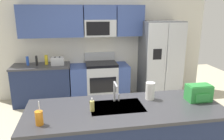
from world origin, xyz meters
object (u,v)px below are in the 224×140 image
(toaster, at_px, (58,61))
(soap_dispenser, at_px, (92,106))
(refrigerator, at_px, (160,60))
(paper_towel_roll, at_px, (150,91))
(drink_cup_orange, at_px, (39,118))
(bottle_blue, at_px, (28,61))
(range_oven, at_px, (100,81))
(backpack, at_px, (199,92))
(pepper_mill, at_px, (37,61))
(sink_faucet, at_px, (115,90))
(bottle_yellow, at_px, (46,60))

(toaster, distance_m, soap_dispenser, 2.48)
(refrigerator, distance_m, paper_towel_roll, 2.40)
(drink_cup_orange, relative_size, soap_dispenser, 1.63)
(bottle_blue, bearing_deg, paper_towel_roll, -48.13)
(bottle_blue, height_order, paper_towel_roll, paper_towel_roll)
(range_oven, distance_m, backpack, 2.69)
(drink_cup_orange, bearing_deg, pepper_mill, 99.10)
(sink_faucet, height_order, soap_dispenser, sink_faucet)
(pepper_mill, bearing_deg, drink_cup_orange, -80.90)
(toaster, distance_m, pepper_mill, 0.46)
(sink_faucet, distance_m, paper_towel_roll, 0.49)
(sink_faucet, bearing_deg, bottle_yellow, 116.54)
(toaster, xyz_separation_m, pepper_mill, (-0.46, 0.05, 0.02))
(soap_dispenser, height_order, backpack, backpack)
(pepper_mill, relative_size, bottle_blue, 1.07)
(range_oven, bearing_deg, bottle_yellow, 177.99)
(bottle_blue, xyz_separation_m, bottle_yellow, (0.40, 0.01, 0.01))
(refrigerator, relative_size, bottle_yellow, 8.61)
(bottle_yellow, xyz_separation_m, backpack, (2.27, -2.45, 0.01))
(pepper_mill, bearing_deg, bottle_yellow, 12.45)
(bottle_blue, relative_size, backpack, 0.63)
(bottle_blue, bearing_deg, refrigerator, -1.93)
(range_oven, height_order, pepper_mill, pepper_mill)
(bottle_yellow, relative_size, drink_cup_orange, 0.77)
(sink_faucet, bearing_deg, drink_cup_orange, -153.85)
(refrigerator, relative_size, soap_dispenser, 10.88)
(refrigerator, xyz_separation_m, bottle_blue, (-3.06, 0.10, 0.08))
(sink_faucet, relative_size, soap_dispenser, 1.66)
(range_oven, distance_m, bottle_yellow, 1.33)
(soap_dispenser, bearing_deg, bottle_blue, 115.96)
(sink_faucet, xyz_separation_m, soap_dispenser, (-0.33, -0.22, -0.10))
(soap_dispenser, bearing_deg, pepper_mill, 112.45)
(toaster, relative_size, sink_faucet, 0.99)
(refrigerator, height_order, bottle_blue, refrigerator)
(bottle_blue, height_order, sink_faucet, sink_faucet)
(toaster, bearing_deg, sink_faucet, -67.91)
(toaster, distance_m, drink_cup_orange, 2.65)
(paper_towel_roll, bearing_deg, backpack, -14.20)
(drink_cup_orange, bearing_deg, bottle_blue, 103.00)
(drink_cup_orange, relative_size, backpack, 0.87)
(pepper_mill, relative_size, drink_cup_orange, 0.77)
(refrigerator, relative_size, bottle_blue, 9.20)
(refrigerator, bearing_deg, paper_towel_roll, -115.29)
(range_oven, height_order, bottle_blue, bottle_blue)
(range_oven, distance_m, bottle_blue, 1.70)
(bottle_blue, distance_m, bottle_yellow, 0.40)
(bottle_blue, relative_size, sink_faucet, 0.71)
(range_oven, relative_size, refrigerator, 0.74)
(bottle_blue, bearing_deg, drink_cup_orange, -77.00)
(refrigerator, height_order, paper_towel_roll, refrigerator)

